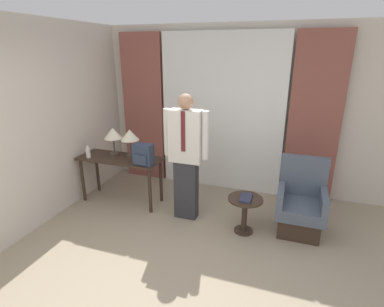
{
  "coord_description": "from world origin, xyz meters",
  "views": [
    {
      "loc": [
        1.12,
        -2.04,
        2.29
      ],
      "look_at": [
        -0.06,
        1.41,
        1.03
      ],
      "focal_mm": 28.0,
      "sensor_mm": 36.0,
      "label": 1
    }
  ],
  "objects_px": {
    "table_lamp_left": "(113,134)",
    "bottle_near_edge": "(88,153)",
    "backpack": "(143,155)",
    "side_table": "(245,209)",
    "desk": "(120,164)",
    "person": "(186,153)",
    "armchair": "(300,207)",
    "book": "(246,198)",
    "table_lamp_right": "(130,136)"
  },
  "relations": [
    {
      "from": "person",
      "to": "book",
      "type": "relative_size",
      "value": 7.19
    },
    {
      "from": "table_lamp_right",
      "to": "bottle_near_edge",
      "type": "bearing_deg",
      "value": -157.39
    },
    {
      "from": "bottle_near_edge",
      "to": "side_table",
      "type": "xyz_separation_m",
      "value": [
        2.43,
        -0.09,
        -0.48
      ]
    },
    {
      "from": "backpack",
      "to": "desk",
      "type": "bearing_deg",
      "value": 163.7
    },
    {
      "from": "desk",
      "to": "side_table",
      "type": "relative_size",
      "value": 2.62
    },
    {
      "from": "table_lamp_right",
      "to": "book",
      "type": "bearing_deg",
      "value": -11.11
    },
    {
      "from": "table_lamp_left",
      "to": "bottle_near_edge",
      "type": "height_order",
      "value": "table_lamp_left"
    },
    {
      "from": "side_table",
      "to": "book",
      "type": "distance_m",
      "value": 0.17
    },
    {
      "from": "table_lamp_left",
      "to": "bottle_near_edge",
      "type": "bearing_deg",
      "value": -140.65
    },
    {
      "from": "armchair",
      "to": "bottle_near_edge",
      "type": "bearing_deg",
      "value": -176.56
    },
    {
      "from": "backpack",
      "to": "armchair",
      "type": "height_order",
      "value": "backpack"
    },
    {
      "from": "backpack",
      "to": "side_table",
      "type": "xyz_separation_m",
      "value": [
        1.5,
        -0.1,
        -0.54
      ]
    },
    {
      "from": "bottle_near_edge",
      "to": "table_lamp_left",
      "type": "bearing_deg",
      "value": 39.35
    },
    {
      "from": "person",
      "to": "book",
      "type": "bearing_deg",
      "value": -9.45
    },
    {
      "from": "table_lamp_left",
      "to": "bottle_near_edge",
      "type": "distance_m",
      "value": 0.46
    },
    {
      "from": "armchair",
      "to": "book",
      "type": "distance_m",
      "value": 0.76
    },
    {
      "from": "person",
      "to": "book",
      "type": "height_order",
      "value": "person"
    },
    {
      "from": "bottle_near_edge",
      "to": "book",
      "type": "relative_size",
      "value": 0.8
    },
    {
      "from": "bottle_near_edge",
      "to": "armchair",
      "type": "xyz_separation_m",
      "value": [
        3.11,
        0.19,
        -0.47
      ]
    },
    {
      "from": "table_lamp_left",
      "to": "book",
      "type": "xyz_separation_m",
      "value": [
        2.14,
        -0.36,
        -0.55
      ]
    },
    {
      "from": "table_lamp_right",
      "to": "person",
      "type": "xyz_separation_m",
      "value": [
        0.98,
        -0.22,
        -0.1
      ]
    },
    {
      "from": "table_lamp_right",
      "to": "armchair",
      "type": "bearing_deg",
      "value": -1.38
    },
    {
      "from": "bottle_near_edge",
      "to": "side_table",
      "type": "bearing_deg",
      "value": -2.09
    },
    {
      "from": "table_lamp_left",
      "to": "person",
      "type": "bearing_deg",
      "value": -9.73
    },
    {
      "from": "book",
      "to": "backpack",
      "type": "bearing_deg",
      "value": 175.11
    },
    {
      "from": "bottle_near_edge",
      "to": "backpack",
      "type": "bearing_deg",
      "value": 0.92
    },
    {
      "from": "backpack",
      "to": "armchair",
      "type": "bearing_deg",
      "value": 4.52
    },
    {
      "from": "book",
      "to": "armchair",
      "type": "bearing_deg",
      "value": 24.03
    },
    {
      "from": "table_lamp_left",
      "to": "person",
      "type": "relative_size",
      "value": 0.25
    },
    {
      "from": "backpack",
      "to": "side_table",
      "type": "distance_m",
      "value": 1.6
    },
    {
      "from": "armchair",
      "to": "book",
      "type": "relative_size",
      "value": 3.96
    },
    {
      "from": "person",
      "to": "table_lamp_right",
      "type": "bearing_deg",
      "value": 167.45
    },
    {
      "from": "table_lamp_right",
      "to": "backpack",
      "type": "bearing_deg",
      "value": -34.69
    },
    {
      "from": "side_table",
      "to": "bottle_near_edge",
      "type": "bearing_deg",
      "value": 177.91
    },
    {
      "from": "backpack",
      "to": "armchair",
      "type": "distance_m",
      "value": 2.25
    },
    {
      "from": "table_lamp_left",
      "to": "side_table",
      "type": "bearing_deg",
      "value": -8.99
    },
    {
      "from": "bottle_near_edge",
      "to": "side_table",
      "type": "height_order",
      "value": "bottle_near_edge"
    },
    {
      "from": "desk",
      "to": "table_lamp_right",
      "type": "distance_m",
      "value": 0.47
    },
    {
      "from": "desk",
      "to": "table_lamp_right",
      "type": "xyz_separation_m",
      "value": [
        0.15,
        0.09,
        0.44
      ]
    },
    {
      "from": "table_lamp_right",
      "to": "backpack",
      "type": "relative_size",
      "value": 1.44
    },
    {
      "from": "person",
      "to": "table_lamp_left",
      "type": "bearing_deg",
      "value": 170.27
    },
    {
      "from": "armchair",
      "to": "desk",
      "type": "bearing_deg",
      "value": -179.33
    },
    {
      "from": "table_lamp_left",
      "to": "table_lamp_right",
      "type": "bearing_deg",
      "value": 0.0
    },
    {
      "from": "desk",
      "to": "bottle_near_edge",
      "type": "xyz_separation_m",
      "value": [
        -0.45,
        -0.16,
        0.19
      ]
    },
    {
      "from": "bottle_near_edge",
      "to": "person",
      "type": "xyz_separation_m",
      "value": [
        1.58,
        0.03,
        0.15
      ]
    },
    {
      "from": "desk",
      "to": "backpack",
      "type": "distance_m",
      "value": 0.57
    },
    {
      "from": "backpack",
      "to": "armchair",
      "type": "relative_size",
      "value": 0.31
    },
    {
      "from": "table_lamp_right",
      "to": "armchair",
      "type": "relative_size",
      "value": 0.44
    },
    {
      "from": "backpack",
      "to": "person",
      "type": "distance_m",
      "value": 0.65
    },
    {
      "from": "desk",
      "to": "person",
      "type": "bearing_deg",
      "value": -6.41
    }
  ]
}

